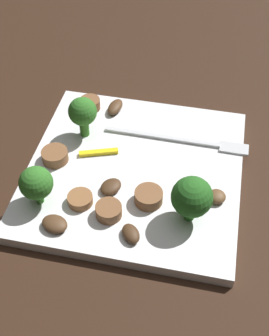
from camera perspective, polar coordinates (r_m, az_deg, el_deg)
The scene contains 17 objects.
ground_plane at distance 0.54m, azimuth -0.00°, elevation -1.00°, with size 1.40×1.40×0.00m, color black.
plate at distance 0.53m, azimuth -0.00°, elevation -0.51°, with size 0.25×0.25×0.01m, color white.
fork at distance 0.56m, azimuth 6.67°, elevation 3.42°, with size 0.18×0.02×0.00m.
broccoli_floret_0 at distance 0.49m, azimuth -12.40°, elevation -1.92°, with size 0.04×0.04×0.05m.
broccoli_floret_1 at distance 0.46m, azimuth 7.30°, elevation -3.73°, with size 0.04×0.04×0.06m.
broccoli_floret_2 at distance 0.55m, azimuth -6.60°, elevation 7.00°, with size 0.04×0.04×0.05m.
sausage_slice_0 at distance 0.48m, azimuth -3.30°, elevation -5.46°, with size 0.03×0.03×0.01m, color brown.
sausage_slice_1 at distance 0.61m, azimuth -5.67°, elevation 8.10°, with size 0.03×0.03×0.01m, color brown.
sausage_slice_2 at distance 0.50m, azimuth -6.92°, elevation -3.97°, with size 0.03×0.03×0.01m, color brown.
sausage_slice_3 at distance 0.49m, azimuth 1.80°, elevation -3.70°, with size 0.03×0.03×0.01m, color brown.
sausage_slice_4 at distance 0.54m, azimuth -10.09°, elevation 1.55°, with size 0.03×0.03×0.01m, color brown.
mushroom_0 at distance 0.48m, azimuth -10.12°, elevation -6.99°, with size 0.03×0.02×0.01m, color #4C331E.
mushroom_1 at distance 0.51m, azimuth -3.03°, elevation -2.37°, with size 0.03×0.02×0.01m, color #422B19.
mushroom_2 at distance 0.50m, azimuth 10.42°, elevation -3.58°, with size 0.02×0.02×0.01m, color brown.
mushroom_4 at distance 0.60m, azimuth -2.48°, elevation 7.76°, with size 0.03×0.02×0.01m, color #4C331E.
mushroom_5 at distance 0.47m, azimuth -0.47°, elevation -8.33°, with size 0.03×0.02×0.01m, color #422B19.
pepper_strip_0 at distance 0.55m, azimuth -4.58°, elevation 1.98°, with size 0.05×0.01×0.00m, color yellow.
Camera 1 is at (0.07, -0.35, 0.40)m, focal length 47.96 mm.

